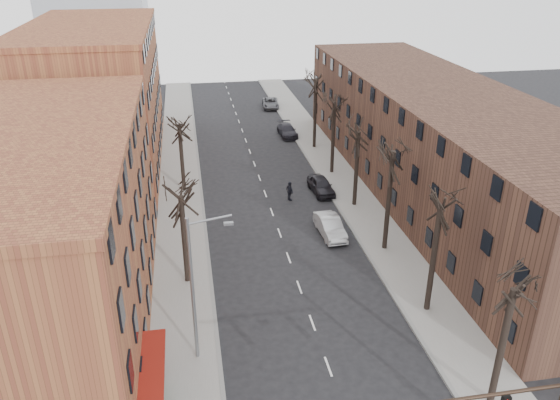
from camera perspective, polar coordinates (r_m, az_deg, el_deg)
name	(u,v)px	position (r m, az deg, el deg)	size (l,w,h in m)	color
sidewalk_left	(180,186)	(54.39, -10.40, 1.41)	(4.00, 90.00, 0.15)	gray
sidewalk_right	(338,176)	(56.35, 6.07, 2.55)	(4.00, 90.00, 0.15)	gray
building_left_near	(37,237)	(34.98, -24.09, -3.59)	(12.00, 26.00, 12.00)	brown
building_left_far	(97,98)	(61.44, -18.55, 10.11)	(12.00, 28.00, 14.00)	brown
building_right	(438,141)	(53.05, 16.16, 5.92)	(12.00, 50.00, 10.00)	#4C3023
tree_right_b	(426,310)	(37.36, 15.04, -11.05)	(5.20, 5.20, 10.80)	black
tree_right_c	(384,249)	(43.50, 10.83, -5.06)	(5.20, 5.20, 11.60)	black
tree_right_d	(354,206)	(50.16, 7.75, -0.58)	(5.20, 5.20, 10.00)	black
tree_right_e	(332,173)	(57.17, 5.41, 2.83)	(5.20, 5.20, 10.80)	black
tree_right_f	(314,148)	(64.40, 3.58, 5.48)	(5.20, 5.20, 11.60)	black
tree_left_a	(188,282)	(39.37, -9.59, -8.43)	(5.20, 5.20, 9.50)	black
tree_left_b	(184,191)	(53.50, -9.95, 0.95)	(5.20, 5.20, 9.50)	black
streetlight	(195,284)	(29.92, -8.85, -8.68)	(2.45, 0.22, 9.03)	slate
silver_sedan	(330,226)	(44.58, 5.25, -2.77)	(1.62, 4.66, 1.53)	#B5B9BD
parked_car_near	(321,185)	(52.16, 4.31, 1.54)	(1.80, 4.47, 1.52)	black
parked_car_mid	(287,130)	(68.25, 0.76, 7.28)	(1.97, 4.83, 1.40)	black
parked_car_far	(270,103)	(80.86, -1.00, 10.10)	(2.26, 4.90, 1.36)	#525359
pedestrian_crossing	(290,191)	(50.35, 1.02, 0.93)	(1.09, 0.45, 1.85)	black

